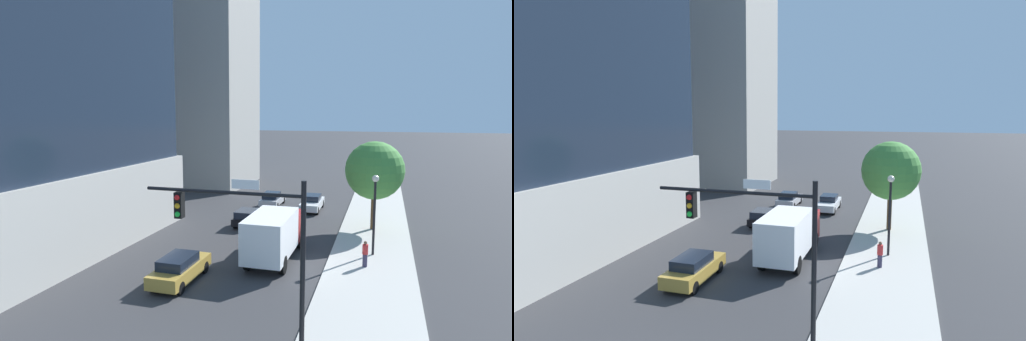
% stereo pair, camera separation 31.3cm
% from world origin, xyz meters
% --- Properties ---
extents(sidewalk, '(5.21, 120.00, 0.15)m').
position_xyz_m(sidewalk, '(7.82, 20.00, 0.07)').
color(sidewalk, '#B2AFA8').
rests_on(sidewalk, ground).
extents(construction_building, '(14.36, 14.22, 40.39)m').
position_xyz_m(construction_building, '(-15.10, 40.68, 17.74)').
color(construction_building, '#9E9B93').
rests_on(construction_building, ground).
extents(traffic_light_pole, '(6.53, 0.48, 6.71)m').
position_xyz_m(traffic_light_pole, '(3.47, 4.47, 4.79)').
color(traffic_light_pole, black).
rests_on(traffic_light_pole, sidewalk).
extents(street_lamp, '(0.44, 0.44, 5.22)m').
position_xyz_m(street_lamp, '(7.90, 17.21, 3.62)').
color(street_lamp, black).
rests_on(street_lamp, sidewalk).
extents(street_tree, '(4.54, 4.54, 6.95)m').
position_xyz_m(street_tree, '(7.68, 23.62, 4.81)').
color(street_tree, brown).
rests_on(street_tree, sidewalk).
extents(car_gold, '(1.79, 4.64, 1.54)m').
position_xyz_m(car_gold, '(-2.21, 9.82, 0.78)').
color(car_gold, '#AD8938').
rests_on(car_gold, ground).
extents(car_white, '(1.74, 4.77, 1.46)m').
position_xyz_m(car_white, '(1.91, 29.44, 0.73)').
color(car_white, silver).
rests_on(car_white, ground).
extents(car_black, '(1.83, 4.30, 1.40)m').
position_xyz_m(car_black, '(-2.21, 22.48, 0.70)').
color(car_black, black).
rests_on(car_black, ground).
extents(car_silver, '(1.77, 4.19, 1.42)m').
position_xyz_m(car_silver, '(-2.21, 30.20, 0.70)').
color(car_silver, '#B7B7BC').
rests_on(car_silver, ground).
extents(box_truck, '(2.44, 7.29, 3.15)m').
position_xyz_m(box_truck, '(1.91, 14.78, 1.78)').
color(box_truck, '#B21E1E').
rests_on(box_truck, ground).
extents(pedestrian_red_shirt, '(0.34, 0.34, 1.58)m').
position_xyz_m(pedestrian_red_shirt, '(7.51, 14.79, 0.95)').
color(pedestrian_red_shirt, '#38334C').
rests_on(pedestrian_red_shirt, sidewalk).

